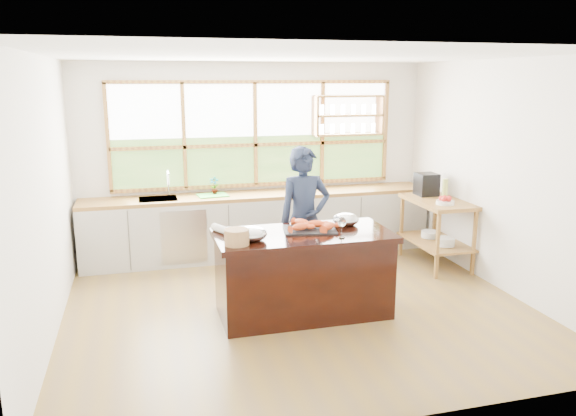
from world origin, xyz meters
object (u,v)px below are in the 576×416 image
object	(u,v)px
espresso_machine	(426,184)
wicker_basket	(237,237)
island	(303,273)
cook	(304,220)

from	to	relation	value
espresso_machine	wicker_basket	world-z (taller)	espresso_machine
island	cook	world-z (taller)	cook
island	wicker_basket	world-z (taller)	wicker_basket
island	wicker_basket	size ratio (longest dim) A/B	7.64
cook	wicker_basket	world-z (taller)	cook
cook	espresso_machine	xyz separation A→B (m)	(1.97, 0.73, 0.19)
espresso_machine	wicker_basket	bearing A→B (deg)	-148.75
cook	wicker_basket	distance (m)	1.35
island	cook	bearing A→B (deg)	72.53
cook	wicker_basket	xyz separation A→B (m)	(-0.96, -0.94, 0.12)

